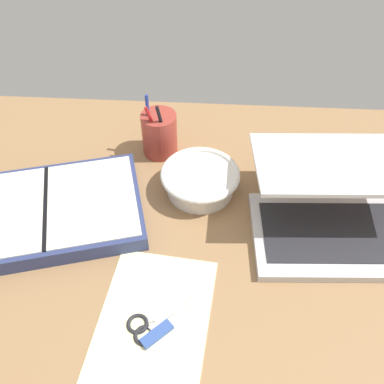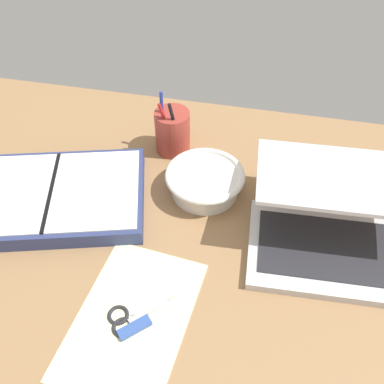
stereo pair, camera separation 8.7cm
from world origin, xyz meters
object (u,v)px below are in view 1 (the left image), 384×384
object	(u,v)px
bowl	(200,180)
planner	(48,212)
pen_cup	(159,134)
laptop	(333,210)
scissors	(149,325)

from	to	relation	value
bowl	planner	bearing A→B (deg)	-161.90
pen_cup	planner	world-z (taller)	pen_cup
laptop	scissors	size ratio (longest dim) A/B	2.79
bowl	pen_cup	world-z (taller)	pen_cup
bowl	planner	xyz separation A→B (cm)	(-31.76, -10.38, -1.23)
pen_cup	scissors	distance (cm)	46.78
planner	scissors	size ratio (longest dim) A/B	3.67
bowl	scissors	distance (cm)	34.47
laptop	scissors	distance (cm)	43.02
bowl	scissors	bearing A→B (deg)	-102.21
pen_cup	bowl	bearing A→B (deg)	-50.71
bowl	pen_cup	bearing A→B (deg)	129.29
laptop	planner	bearing A→B (deg)	178.44
laptop	pen_cup	size ratio (longest dim) A/B	2.15
scissors	pen_cup	bearing A→B (deg)	56.75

